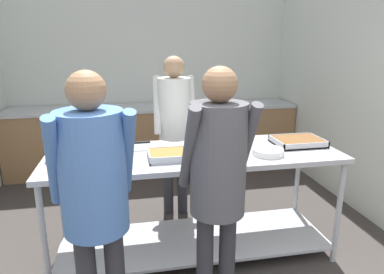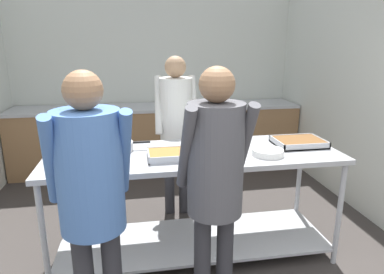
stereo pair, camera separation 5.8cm
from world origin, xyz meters
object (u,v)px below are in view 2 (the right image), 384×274
object	(u,v)px
serving_tray_roast	(220,148)
cook_behind_counter	(176,119)
water_bottle	(225,97)
serving_tray_greens	(299,142)
guest_serving_right	(91,185)
broccoli_bowl	(62,154)
plate_stack	(268,152)
guest_serving_left	(215,171)
sauce_pan	(114,146)
serving_tray_vegetables	(172,155)

from	to	relation	value
serving_tray_roast	cook_behind_counter	xyz separation A→B (m)	(-0.26, 0.76, 0.08)
water_bottle	cook_behind_counter	bearing A→B (deg)	-122.41
serving_tray_greens	cook_behind_counter	bearing A→B (deg)	143.60
guest_serving_right	serving_tray_roast	bearing A→B (deg)	38.91
broccoli_bowl	plate_stack	size ratio (longest dim) A/B	0.90
guest_serving_left	sauce_pan	bearing A→B (deg)	127.59
sauce_pan	guest_serving_right	distance (m)	0.90
broccoli_bowl	guest_serving_left	distance (m)	1.24
sauce_pan	cook_behind_counter	bearing A→B (deg)	46.30
serving_tray_vegetables	serving_tray_greens	bearing A→B (deg)	7.94
serving_tray_vegetables	plate_stack	bearing A→B (deg)	-4.53
sauce_pan	plate_stack	bearing A→B (deg)	-14.84
serving_tray_roast	water_bottle	size ratio (longest dim) A/B	1.64
serving_tray_vegetables	guest_serving_right	size ratio (longest dim) A/B	0.23
serving_tray_roast	serving_tray_greens	distance (m)	0.71
guest_serving_right	water_bottle	xyz separation A→B (m)	(1.57, 2.93, -0.00)
serving_tray_vegetables	guest_serving_right	bearing A→B (deg)	-129.51
guest_serving_right	plate_stack	bearing A→B (deg)	24.47
broccoli_bowl	water_bottle	bearing A→B (deg)	49.34
broccoli_bowl	guest_serving_left	size ratio (longest dim) A/B	0.14
broccoli_bowl	plate_stack	xyz separation A→B (m)	(1.57, -0.18, -0.02)
cook_behind_counter	guest_serving_right	bearing A→B (deg)	-113.89
broccoli_bowl	serving_tray_roast	size ratio (longest dim) A/B	0.63
serving_tray_greens	guest_serving_left	world-z (taller)	guest_serving_left
serving_tray_roast	sauce_pan	bearing A→B (deg)	170.30
sauce_pan	water_bottle	world-z (taller)	water_bottle
broccoli_bowl	water_bottle	world-z (taller)	water_bottle
sauce_pan	serving_tray_greens	size ratio (longest dim) A/B	1.10
serving_tray_greens	cook_behind_counter	world-z (taller)	cook_behind_counter
serving_tray_greens	sauce_pan	bearing A→B (deg)	176.28
guest_serving_right	water_bottle	bearing A→B (deg)	61.81
serving_tray_greens	plate_stack	bearing A→B (deg)	-149.67
sauce_pan	cook_behind_counter	world-z (taller)	cook_behind_counter
guest_serving_left	guest_serving_right	size ratio (longest dim) A/B	1.00
guest_serving_left	cook_behind_counter	distance (m)	1.45
sauce_pan	water_bottle	size ratio (longest dim) A/B	2.03
broccoli_bowl	sauce_pan	distance (m)	0.40
sauce_pan	serving_tray_roast	bearing A→B (deg)	-9.70
plate_stack	water_bottle	size ratio (longest dim) A/B	1.14
serving_tray_greens	guest_serving_right	xyz separation A→B (m)	(-1.64, -0.80, 0.07)
guest_serving_left	guest_serving_right	world-z (taller)	guest_serving_left
serving_tray_roast	serving_tray_greens	size ratio (longest dim) A/B	0.89
broccoli_bowl	plate_stack	distance (m)	1.58
broccoli_bowl	guest_serving_left	xyz separation A→B (m)	(1.02, -0.70, 0.06)
broccoli_bowl	plate_stack	bearing A→B (deg)	-6.42
guest_serving_right	broccoli_bowl	bearing A→B (deg)	111.39
cook_behind_counter	water_bottle	bearing A→B (deg)	57.59
sauce_pan	serving_tray_roast	xyz separation A→B (m)	(0.85, -0.15, -0.01)
serving_tray_roast	serving_tray_greens	xyz separation A→B (m)	(0.71, 0.04, 0.00)
broccoli_bowl	serving_tray_vegetables	bearing A→B (deg)	-8.13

